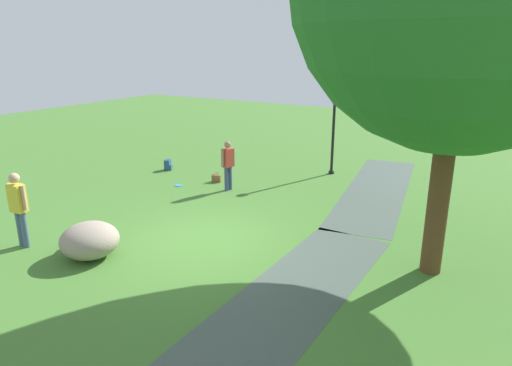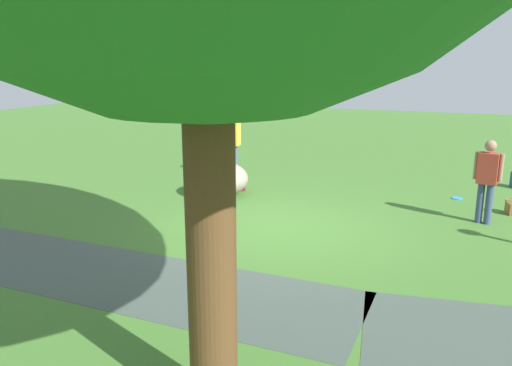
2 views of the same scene
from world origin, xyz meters
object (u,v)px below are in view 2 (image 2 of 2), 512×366
woman_with_handbag (487,176)px  man_near_boulder (235,139)px  handbag_on_grass (510,207)px  frisbee_on_grass (457,198)px  lawn_boulder (220,179)px  backpack_by_boulder (239,182)px

woman_with_handbag → man_near_boulder: 6.30m
handbag_on_grass → frisbee_on_grass: (1.02, -0.86, -0.13)m
woman_with_handbag → lawn_boulder: bearing=0.5°
man_near_boulder → lawn_boulder: bearing=103.7°
lawn_boulder → backpack_by_boulder: (-0.20, -0.61, -0.21)m
frisbee_on_grass → lawn_boulder: bearing=19.0°
lawn_boulder → handbag_on_grass: bearing=-171.6°
frisbee_on_grass → backpack_by_boulder: bearing=13.1°
woman_with_handbag → frisbee_on_grass: woman_with_handbag is taller
lawn_boulder → woman_with_handbag: 5.64m
lawn_boulder → woman_with_handbag: size_ratio=1.00×
handbag_on_grass → backpack_by_boulder: 5.96m
handbag_on_grass → frisbee_on_grass: bearing=-40.1°
lawn_boulder → handbag_on_grass: (-6.16, -0.91, -0.26)m
frisbee_on_grass → woman_with_handbag: bearing=105.4°
woman_with_handbag → handbag_on_grass: woman_with_handbag is taller
lawn_boulder → handbag_on_grass: size_ratio=4.78×
lawn_boulder → handbag_on_grass: lawn_boulder is taller
man_near_boulder → frisbee_on_grass: (-5.58, 0.02, -1.05)m
handbag_on_grass → backpack_by_boulder: (5.96, 0.29, 0.05)m
woman_with_handbag → backpack_by_boulder: size_ratio=4.07×
lawn_boulder → frisbee_on_grass: size_ratio=6.59×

